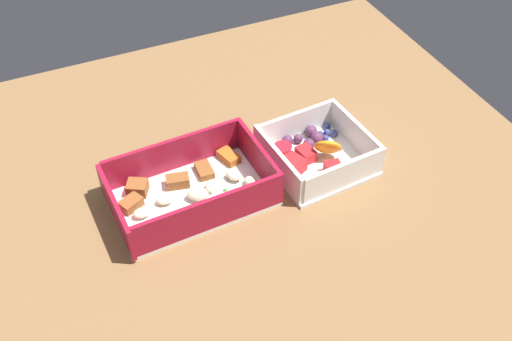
{
  "coord_description": "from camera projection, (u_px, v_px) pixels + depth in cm",
  "views": [
    {
      "loc": [
        -26.44,
        -54.08,
        62.05
      ],
      "look_at": [
        -1.9,
        0.58,
        4.0
      ],
      "focal_mm": 41.99,
      "sensor_mm": 36.0,
      "label": 1
    }
  ],
  "objects": [
    {
      "name": "table_surface",
      "position": [
        270.0,
        184.0,
        0.86
      ],
      "size": [
        80.0,
        80.0,
        2.0
      ],
      "primitive_type": "cube",
      "color": "brown",
      "rests_on": "ground"
    },
    {
      "name": "fruit_bowl",
      "position": [
        315.0,
        154.0,
        0.86
      ],
      "size": [
        14.7,
        14.04,
        5.03
      ],
      "rotation": [
        0.0,
        0.0,
        0.08
      ],
      "color": "white",
      "rests_on": "table_surface"
    },
    {
      "name": "candy_bar",
      "position": [
        225.0,
        139.0,
        0.9
      ],
      "size": [
        7.4,
        4.62,
        1.2
      ],
      "primitive_type": "cube",
      "rotation": [
        0.0,
        0.0,
        0.34
      ],
      "color": "#51197A",
      "rests_on": "table_surface"
    },
    {
      "name": "pasta_container",
      "position": [
        189.0,
        190.0,
        0.81
      ],
      "size": [
        21.93,
        14.25,
        5.84
      ],
      "rotation": [
        0.0,
        0.0,
        0.05
      ],
      "color": "white",
      "rests_on": "table_surface"
    }
  ]
}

